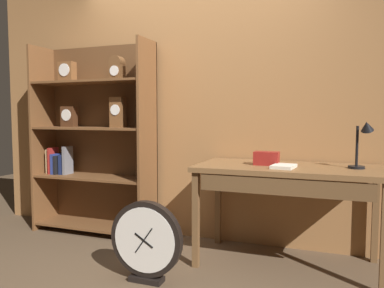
{
  "coord_description": "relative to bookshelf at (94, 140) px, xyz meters",
  "views": [
    {
      "loc": [
        1.23,
        -2.22,
        1.21
      ],
      "look_at": [
        0.13,
        0.68,
        0.98
      ],
      "focal_mm": 35.1,
      "sensor_mm": 36.0,
      "label": 1
    }
  ],
  "objects": [
    {
      "name": "back_wood_panel",
      "position": [
        1.09,
        0.22,
        0.34
      ],
      "size": [
        4.8,
        0.05,
        2.6
      ],
      "primitive_type": "cube",
      "color": "#9E6B3D",
      "rests_on": "ground"
    },
    {
      "name": "bookshelf",
      "position": [
        0.0,
        0.0,
        0.0
      ],
      "size": [
        1.28,
        0.38,
        1.94
      ],
      "color": "brown",
      "rests_on": "ground"
    },
    {
      "name": "workbench",
      "position": [
        1.99,
        -0.22,
        -0.24
      ],
      "size": [
        1.45,
        0.72,
        0.81
      ],
      "color": "brown",
      "rests_on": "ground"
    },
    {
      "name": "desk_lamp",
      "position": [
        2.52,
        -0.19,
        0.06
      ],
      "size": [
        0.18,
        0.18,
        0.38
      ],
      "color": "black",
      "rests_on": "workbench"
    },
    {
      "name": "toolbox_small",
      "position": [
        1.81,
        -0.2,
        -0.1
      ],
      "size": [
        0.2,
        0.11,
        0.11
      ],
      "primitive_type": "cube",
      "color": "maroon",
      "rests_on": "workbench"
    },
    {
      "name": "open_repair_manual",
      "position": [
        1.97,
        -0.32,
        -0.14
      ],
      "size": [
        0.19,
        0.24,
        0.02
      ],
      "primitive_type": "cube",
      "rotation": [
        0.0,
        0.0,
        -0.13
      ],
      "color": "silver",
      "rests_on": "workbench"
    },
    {
      "name": "round_clock_large",
      "position": [
        1.07,
        -0.89,
        -0.66
      ],
      "size": [
        0.56,
        0.11,
        0.6
      ],
      "color": "black",
      "rests_on": "ground"
    }
  ]
}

